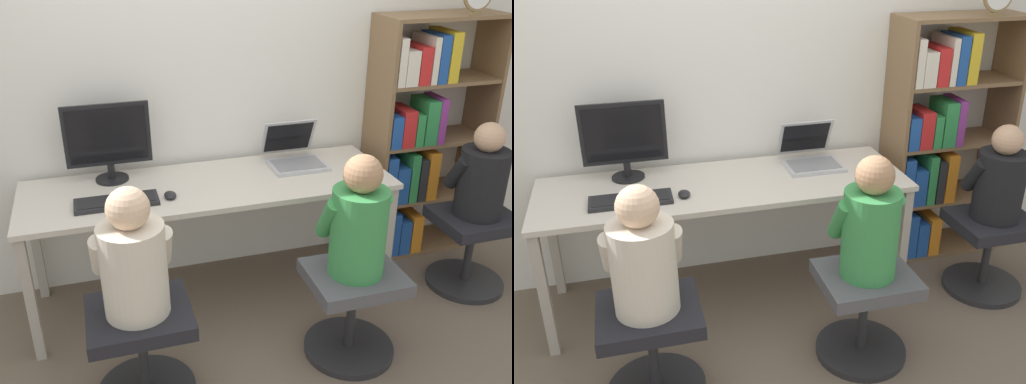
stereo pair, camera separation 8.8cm
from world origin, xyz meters
TOP-DOWN VIEW (x-y plane):
  - ground_plane at (0.00, 0.00)m, footprint 14.00×14.00m
  - wall_back at (0.00, 0.73)m, footprint 10.00×0.05m
  - desk at (0.00, 0.33)m, footprint 2.07×0.66m
  - desktop_monitor at (-0.52, 0.53)m, footprint 0.47×0.18m
  - laptop at (0.56, 0.47)m, footprint 0.33×0.36m
  - keyboard at (-0.52, 0.21)m, footprint 0.43×0.16m
  - computer_mouse_by_keyboard at (-0.24, 0.21)m, footprint 0.06×0.09m
  - office_chair_left at (-0.50, -0.38)m, footprint 0.47×0.47m
  - office_chair_right at (0.57, -0.38)m, footprint 0.47×0.47m
  - person_at_monitor at (-0.50, -0.38)m, footprint 0.35×0.30m
  - person_at_laptop at (0.57, -0.37)m, footprint 0.34×0.30m
  - bookshelf at (1.41, 0.50)m, footprint 0.79×0.34m
  - office_chair_side at (1.55, -0.01)m, footprint 0.47×0.47m
  - person_near_shelf at (1.55, -0.01)m, footprint 0.34×0.29m

SIDE VIEW (x-z plane):
  - ground_plane at x=0.00m, z-range 0.00..0.00m
  - office_chair_left at x=-0.50m, z-range 0.04..0.54m
  - office_chair_right at x=0.57m, z-range 0.04..0.54m
  - office_chair_side at x=1.55m, z-range 0.04..0.54m
  - desk at x=0.00m, z-range 0.30..1.06m
  - person_near_shelf at x=1.55m, z-range 0.45..1.03m
  - person_at_monitor at x=-0.50m, z-range 0.45..1.06m
  - keyboard at x=-0.52m, z-range 0.75..0.78m
  - computer_mouse_by_keyboard at x=-0.24m, z-range 0.75..0.78m
  - person_at_laptop at x=0.57m, z-range 0.46..1.08m
  - bookshelf at x=1.41m, z-range -0.01..1.58m
  - laptop at x=0.56m, z-range 0.68..0.93m
  - desktop_monitor at x=-0.52m, z-range 0.76..1.21m
  - wall_back at x=0.00m, z-range 0.00..2.60m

